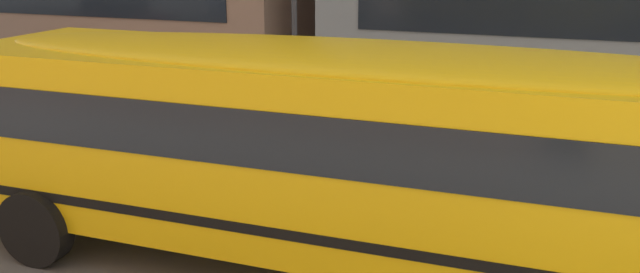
# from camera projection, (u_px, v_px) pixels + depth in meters

# --- Properties ---
(ground_plane) EXTENTS (400.00, 400.00, 0.00)m
(ground_plane) POSITION_uv_depth(u_px,v_px,m) (576.00, 236.00, 9.07)
(ground_plane) COLOR #54514F
(sidewalk_far) EXTENTS (120.00, 3.00, 0.01)m
(sidewalk_far) POSITION_uv_depth(u_px,v_px,m) (579.00, 104.00, 16.28)
(sidewalk_far) COLOR gray
(sidewalk_far) RESTS_ON ground_plane
(lane_centreline) EXTENTS (110.00, 0.16, 0.01)m
(lane_centreline) POSITION_uv_depth(u_px,v_px,m) (576.00, 236.00, 9.07)
(lane_centreline) COLOR silver
(lane_centreline) RESTS_ON ground_plane
(school_bus) EXTENTS (12.17, 2.88, 2.72)m
(school_bus) POSITION_uv_depth(u_px,v_px,m) (401.00, 145.00, 7.52)
(school_bus) COLOR yellow
(school_bus) RESTS_ON ground_plane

